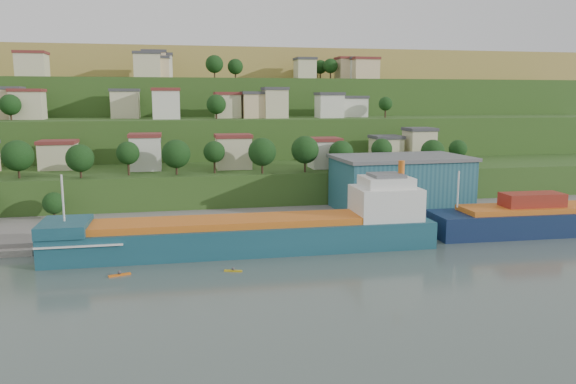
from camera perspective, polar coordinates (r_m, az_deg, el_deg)
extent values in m
plane|color=#43514A|center=(97.25, -5.59, -7.45)|extent=(500.00, 500.00, 0.00)
cube|color=slate|center=(127.30, 2.03, -3.32)|extent=(220.00, 26.00, 4.00)
cube|color=#284719|center=(151.51, -7.88, -1.32)|extent=(260.00, 32.00, 20.00)
cube|color=#284719|center=(181.02, -8.53, 0.44)|extent=(280.00, 32.00, 44.00)
cube|color=#284719|center=(210.66, -9.00, 1.71)|extent=(300.00, 32.00, 70.00)
cube|color=olive|center=(284.10, -9.74, 3.70)|extent=(360.00, 120.00, 96.00)
cube|color=beige|center=(157.75, -22.28, 3.37)|extent=(8.86, 8.24, 6.59)
cube|color=maroon|center=(157.43, -22.36, 4.72)|extent=(9.46, 8.84, 0.90)
cube|color=silver|center=(153.25, -14.22, 3.67)|extent=(7.37, 8.03, 6.82)
cube|color=#3F3F44|center=(152.92, -14.28, 5.11)|extent=(7.97, 8.63, 0.90)
cube|color=silver|center=(148.69, -14.26, 3.82)|extent=(7.60, 7.67, 8.47)
cube|color=maroon|center=(148.32, -14.33, 5.62)|extent=(8.20, 8.27, 0.90)
cube|color=beige|center=(147.55, -5.57, 3.95)|extent=(8.90, 7.29, 8.10)
cube|color=maroon|center=(147.18, -5.60, 5.69)|extent=(9.50, 7.89, 0.90)
cube|color=silver|center=(148.73, 3.72, 3.83)|extent=(7.45, 7.33, 7.11)
cube|color=maroon|center=(148.39, 3.73, 5.37)|extent=(8.05, 7.93, 0.90)
cube|color=beige|center=(165.12, 9.93, 4.21)|extent=(7.87, 7.96, 6.72)
cube|color=#3F3F44|center=(164.81, 9.97, 5.53)|extent=(8.47, 8.56, 0.90)
cube|color=beige|center=(166.82, 13.17, 4.54)|extent=(7.56, 7.60, 8.97)
cube|color=#3F3F44|center=(166.48, 13.24, 6.23)|extent=(8.16, 8.20, 0.90)
cube|color=silver|center=(190.40, -27.10, 7.53)|extent=(8.44, 8.54, 6.08)
cube|color=#3F3F44|center=(190.37, -27.18, 8.57)|extent=(9.04, 9.14, 0.90)
cube|color=beige|center=(188.13, -26.41, 7.97)|extent=(7.23, 7.28, 8.72)
cube|color=#3F3F44|center=(188.14, -26.52, 9.43)|extent=(7.83, 7.88, 0.90)
cube|color=beige|center=(184.40, -24.89, 7.96)|extent=(8.90, 7.46, 8.06)
cube|color=maroon|center=(184.40, -24.99, 9.35)|extent=(9.50, 8.06, 0.90)
cube|color=beige|center=(184.48, -16.19, 8.49)|extent=(8.34, 8.51, 8.21)
cube|color=#3F3F44|center=(184.48, -16.26, 9.90)|extent=(8.94, 9.11, 0.90)
cube|color=silver|center=(175.38, -12.27, 8.64)|extent=(7.96, 8.58, 8.39)
cube|color=maroon|center=(175.38, -12.32, 10.16)|extent=(8.56, 9.18, 0.90)
cube|color=beige|center=(179.70, -6.15, 8.63)|extent=(7.75, 7.41, 7.21)
cube|color=maroon|center=(179.69, -6.17, 9.92)|extent=(8.35, 8.01, 0.90)
cube|color=beige|center=(179.46, -3.30, 8.70)|extent=(8.49, 8.93, 7.39)
cube|color=#3F3F44|center=(179.44, -3.31, 10.02)|extent=(9.09, 9.53, 0.90)
cube|color=beige|center=(178.69, -1.34, 8.92)|extent=(7.16, 7.89, 8.71)
cube|color=#3F3F44|center=(178.70, -1.34, 10.46)|extent=(7.76, 8.49, 0.90)
cube|color=silver|center=(181.96, 4.22, 8.66)|extent=(7.79, 7.69, 7.15)
cube|color=#3F3F44|center=(181.95, 4.23, 9.93)|extent=(8.39, 8.29, 0.90)
cube|color=silver|center=(189.97, 6.43, 8.50)|extent=(9.48, 7.14, 6.08)
cube|color=#3F3F44|center=(189.94, 6.45, 9.56)|extent=(10.08, 7.74, 0.90)
cube|color=beige|center=(208.15, -24.55, 11.59)|extent=(9.24, 8.95, 7.57)
cube|color=maroon|center=(208.41, -24.64, 12.75)|extent=(9.84, 9.55, 0.90)
cube|color=beige|center=(205.48, -14.09, 12.26)|extent=(8.96, 8.79, 8.09)
cube|color=#3F3F44|center=(205.76, -14.14, 13.51)|extent=(9.56, 9.39, 0.90)
cube|color=beige|center=(207.82, -13.40, 12.37)|extent=(8.11, 7.78, 8.88)
cube|color=#3F3F44|center=(208.14, -13.46, 13.71)|extent=(8.71, 8.38, 0.90)
cube|color=beige|center=(206.79, -13.19, 12.10)|extent=(8.57, 7.76, 6.78)
cube|color=#3F3F44|center=(207.01, -13.23, 13.16)|extent=(9.17, 8.36, 0.90)
cube|color=silver|center=(209.65, -12.89, 12.25)|extent=(8.82, 7.05, 8.07)
cube|color=#3F3F44|center=(209.93, -12.94, 13.47)|extent=(9.42, 7.65, 0.90)
cube|color=beige|center=(217.98, 1.73, 12.28)|extent=(7.07, 8.41, 7.40)
cube|color=#3F3F44|center=(218.22, 1.74, 13.37)|extent=(7.67, 9.01, 0.90)
cube|color=beige|center=(221.81, 5.95, 12.24)|extent=(7.08, 8.52, 7.83)
cube|color=maroon|center=(222.06, 5.97, 13.37)|extent=(7.68, 9.12, 0.90)
cube|color=silver|center=(220.57, 7.11, 12.20)|extent=(7.45, 7.71, 7.59)
cube|color=#3F3F44|center=(220.81, 7.14, 13.30)|extent=(8.05, 8.31, 0.90)
cube|color=beige|center=(216.63, 7.80, 12.20)|extent=(9.37, 7.29, 7.31)
cube|color=maroon|center=(216.86, 7.83, 13.29)|extent=(9.97, 7.89, 0.90)
cylinder|color=#382619|center=(143.53, -25.67, 1.92)|extent=(0.50, 0.50, 3.25)
sphere|color=black|center=(143.15, -25.77, 3.34)|extent=(7.16, 7.16, 7.16)
cylinder|color=#382619|center=(138.43, -20.31, 1.93)|extent=(0.50, 0.50, 2.84)
sphere|color=black|center=(138.08, -20.39, 3.24)|extent=(6.40, 6.40, 6.40)
cylinder|color=#382619|center=(139.52, -15.90, 2.43)|extent=(0.50, 0.50, 3.86)
sphere|color=black|center=(139.16, -15.96, 3.83)|extent=(5.49, 5.49, 5.49)
cylinder|color=#382619|center=(138.18, -11.26, 2.40)|extent=(0.50, 0.50, 3.14)
sphere|color=black|center=(137.81, -11.30, 3.82)|extent=(6.89, 6.89, 6.89)
cylinder|color=#382619|center=(139.44, -7.47, 2.70)|extent=(0.50, 0.50, 3.81)
sphere|color=black|center=(139.09, -7.50, 4.08)|extent=(5.29, 5.29, 5.29)
cylinder|color=#382619|center=(137.58, -2.63, 2.60)|extent=(0.50, 0.50, 3.42)
sphere|color=black|center=(137.19, -2.64, 4.09)|extent=(6.87, 6.87, 6.87)
cylinder|color=#382619|center=(140.20, 1.73, 2.79)|extent=(0.50, 0.50, 3.70)
sphere|color=black|center=(139.81, 1.74, 4.32)|extent=(6.87, 6.87, 6.87)
cylinder|color=#382619|center=(143.50, 5.40, 2.74)|extent=(0.50, 0.50, 2.85)
sphere|color=black|center=(143.17, 5.42, 3.99)|extent=(6.23, 6.23, 6.23)
cylinder|color=#382619|center=(146.96, 9.46, 3.01)|extent=(0.50, 0.50, 3.84)
sphere|color=black|center=(146.62, 9.50, 4.33)|extent=(5.41, 5.41, 5.41)
cylinder|color=#382619|center=(153.48, 14.43, 2.90)|extent=(0.50, 0.50, 2.70)
sphere|color=black|center=(153.17, 14.48, 4.03)|extent=(6.16, 6.16, 6.16)
cylinder|color=#382619|center=(158.25, 16.83, 3.12)|extent=(0.50, 0.50, 3.45)
sphere|color=black|center=(157.96, 16.88, 4.22)|extent=(4.85, 4.85, 4.85)
cylinder|color=#382619|center=(184.70, 9.85, 7.95)|extent=(0.50, 0.50, 3.22)
sphere|color=black|center=(184.65, 9.88, 8.83)|extent=(4.42, 4.42, 4.42)
cylinder|color=#382619|center=(179.59, -26.31, 6.99)|extent=(0.50, 0.50, 2.74)
sphere|color=black|center=(179.53, -26.39, 7.95)|extent=(5.93, 5.93, 5.93)
cylinder|color=#382619|center=(202.81, -7.47, 11.82)|extent=(0.50, 0.50, 3.28)
sphere|color=black|center=(202.97, -7.49, 12.77)|extent=(6.22, 6.22, 6.22)
cylinder|color=#382619|center=(217.96, 4.34, 11.77)|extent=(0.50, 0.50, 3.71)
sphere|color=black|center=(218.11, 4.35, 12.66)|extent=(5.53, 5.53, 5.53)
cylinder|color=#382619|center=(171.39, -7.28, 7.82)|extent=(0.50, 0.50, 2.77)
sphere|color=black|center=(171.33, -7.30, 8.83)|extent=(5.89, 5.89, 5.89)
cylinder|color=#382619|center=(223.51, 3.29, 11.73)|extent=(0.50, 0.50, 3.70)
sphere|color=black|center=(223.66, 3.30, 12.57)|extent=(5.34, 5.34, 5.34)
cylinder|color=#382619|center=(204.87, -5.36, 11.77)|extent=(0.50, 0.50, 2.75)
sphere|color=black|center=(205.00, -5.37, 12.57)|extent=(5.48, 5.48, 5.48)
cube|color=#143F4D|center=(105.62, -4.35, -5.19)|extent=(71.64, 12.15, 7.15)
cube|color=#C9621A|center=(104.40, -5.49, -3.01)|extent=(53.23, 9.87, 1.23)
cube|color=#143F4D|center=(105.44, -21.73, -3.31)|extent=(8.31, 11.34, 2.04)
cube|color=silver|center=(110.96, 9.88, -1.07)|extent=(12.39, 10.37, 6.13)
cube|color=silver|center=(110.29, 9.94, 1.02)|extent=(9.30, 8.29, 2.04)
cube|color=#595B5E|center=(110.11, 9.96, 1.70)|extent=(6.21, 6.21, 0.61)
cylinder|color=#C9621A|center=(111.11, 11.45, 2.36)|extent=(1.24, 1.24, 3.06)
cylinder|color=silver|center=(104.48, -21.91, -0.57)|extent=(0.37, 0.37, 8.17)
cube|color=silver|center=(105.43, -20.02, -4.46)|extent=(14.45, 11.72, 0.26)
cube|color=#0D203A|center=(135.23, 27.09, -3.01)|extent=(64.21, 12.81, 7.03)
cube|color=#C9621A|center=(133.16, 26.51, -1.37)|extent=(47.12, 10.32, 1.06)
cylinder|color=silver|center=(118.34, 16.90, 0.27)|extent=(0.35, 0.35, 7.45)
cube|color=maroon|center=(127.76, 23.56, -0.71)|extent=(12.95, 5.76, 2.77)
cube|color=#1F4F5F|center=(135.90, 11.33, 0.76)|extent=(30.61, 19.03, 12.00)
cube|color=#595B5E|center=(135.08, 11.42, 3.44)|extent=(31.64, 20.07, 0.80)
cube|color=orange|center=(95.46, -16.73, -8.06)|extent=(3.54, 1.64, 0.26)
sphere|color=#3F3F44|center=(95.33, -16.75, -7.81)|extent=(0.61, 0.61, 0.61)
cube|color=gold|center=(94.06, -5.60, -7.97)|extent=(3.00, 1.48, 0.22)
sphere|color=#3F3F44|center=(93.95, -5.60, -7.75)|extent=(0.52, 0.52, 0.52)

